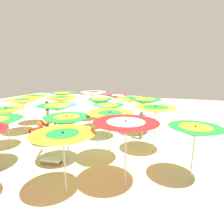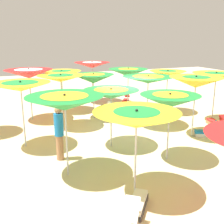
% 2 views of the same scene
% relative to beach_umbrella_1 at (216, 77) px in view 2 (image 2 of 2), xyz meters
% --- Properties ---
extents(ground, '(41.55, 41.55, 0.04)m').
position_rel_beach_umbrella_1_xyz_m(ground, '(0.04, -4.51, -2.19)').
color(ground, beige).
extents(beach_umbrella_1, '(2.19, 2.19, 2.41)m').
position_rel_beach_umbrella_1_xyz_m(beach_umbrella_1, '(0.00, 0.00, 0.00)').
color(beach_umbrella_1, '#B2B2B7').
rests_on(beach_umbrella_1, ground).
extents(beach_umbrella_2, '(1.91, 1.91, 2.31)m').
position_rel_beach_umbrella_1_xyz_m(beach_umbrella_2, '(-2.27, -1.13, -0.10)').
color(beach_umbrella_2, '#B2B2B7').
rests_on(beach_umbrella_2, ground).
extents(beach_umbrella_3, '(2.22, 2.22, 2.28)m').
position_rel_beach_umbrella_1_xyz_m(beach_umbrella_3, '(-4.12, -2.53, -0.16)').
color(beach_umbrella_3, '#B2B2B7').
rests_on(beach_umbrella_3, ground).
extents(beach_umbrella_4, '(2.17, 2.17, 2.53)m').
position_rel_beach_umbrella_1_xyz_m(beach_umbrella_4, '(-6.15, -4.00, 0.14)').
color(beach_umbrella_4, '#B2B2B7').
rests_on(beach_umbrella_4, ground).
extents(beach_umbrella_6, '(2.07, 2.07, 2.50)m').
position_rel_beach_umbrella_1_xyz_m(beach_umbrella_6, '(1.28, -2.20, 0.07)').
color(beach_umbrella_6, '#B2B2B7').
rests_on(beach_umbrella_6, ground).
extents(beach_umbrella_7, '(2.29, 2.29, 2.33)m').
position_rel_beach_umbrella_1_xyz_m(beach_umbrella_7, '(-0.69, -3.20, -0.05)').
color(beach_umbrella_7, '#B2B2B7').
rests_on(beach_umbrella_7, ground).
extents(beach_umbrella_8, '(2.02, 2.02, 2.27)m').
position_rel_beach_umbrella_1_xyz_m(beach_umbrella_8, '(-2.71, -5.08, -0.17)').
color(beach_umbrella_8, '#B2B2B7').
rests_on(beach_umbrella_8, ground).
extents(beach_umbrella_9, '(2.09, 2.09, 2.27)m').
position_rel_beach_umbrella_1_xyz_m(beach_umbrella_9, '(-4.70, -6.20, -0.16)').
color(beach_umbrella_9, '#B2B2B7').
rests_on(beach_umbrella_9, ground).
extents(beach_umbrella_11, '(1.91, 1.91, 2.26)m').
position_rel_beach_umbrella_1_xyz_m(beach_umbrella_11, '(2.76, -4.40, -0.17)').
color(beach_umbrella_11, '#B2B2B7').
rests_on(beach_umbrella_11, ground).
extents(beach_umbrella_12, '(2.00, 2.00, 2.20)m').
position_rel_beach_umbrella_1_xyz_m(beach_umbrella_12, '(0.99, -5.68, -0.18)').
color(beach_umbrella_12, '#B2B2B7').
rests_on(beach_umbrella_12, ground).
extents(beach_umbrella_13, '(2.05, 2.05, 2.41)m').
position_rel_beach_umbrella_1_xyz_m(beach_umbrella_13, '(-1.97, -6.83, 0.03)').
color(beach_umbrella_13, '#B2B2B7').
rests_on(beach_umbrella_13, ground).
extents(beach_umbrella_14, '(2.25, 2.25, 2.53)m').
position_rel_beach_umbrella_1_xyz_m(beach_umbrella_14, '(-3.63, -7.99, 0.10)').
color(beach_umbrella_14, '#B2B2B7').
rests_on(beach_umbrella_14, ground).
extents(beach_umbrella_16, '(2.13, 2.13, 2.27)m').
position_rel_beach_umbrella_1_xyz_m(beach_umbrella_16, '(4.21, -6.34, -0.15)').
color(beach_umbrella_16, '#B2B2B7').
rests_on(beach_umbrella_16, ground).
extents(beach_umbrella_17, '(2.15, 2.15, 2.45)m').
position_rel_beach_umbrella_1_xyz_m(beach_umbrella_17, '(2.56, -7.70, 0.02)').
color(beach_umbrella_17, '#B2B2B7').
rests_on(beach_umbrella_17, ground).
extents(beach_umbrella_18, '(2.10, 2.10, 2.46)m').
position_rel_beach_umbrella_1_xyz_m(beach_umbrella_18, '(-0.20, -8.63, 0.08)').
color(beach_umbrella_18, '#B2B2B7').
rests_on(beach_umbrella_18, ground).
extents(lounger_0, '(0.48, 1.22, 0.62)m').
position_rel_beach_umbrella_1_xyz_m(lounger_0, '(-3.05, -4.26, -1.96)').
color(lounger_0, olive).
rests_on(lounger_0, ground).
extents(lounger_1, '(1.27, 1.13, 0.65)m').
position_rel_beach_umbrella_1_xyz_m(lounger_1, '(4.92, -6.65, -1.96)').
color(lounger_1, '#333338').
rests_on(lounger_1, ground).
extents(lounger_2, '(1.31, 0.56, 0.68)m').
position_rel_beach_umbrella_1_xyz_m(lounger_2, '(0.68, -0.39, -1.96)').
color(lounger_2, olive).
rests_on(lounger_2, ground).
extents(lounger_4, '(1.29, 1.01, 0.59)m').
position_rel_beach_umbrella_1_xyz_m(lounger_4, '(-5.01, -2.24, -1.96)').
color(lounger_4, silver).
rests_on(lounger_4, ground).
extents(lounger_5, '(0.82, 1.15, 0.67)m').
position_rel_beach_umbrella_1_xyz_m(lounger_5, '(1.57, -1.63, -1.95)').
color(lounger_5, silver).
rests_on(lounger_5, ground).
extents(beachgoer_1, '(0.30, 0.30, 1.81)m').
position_rel_beach_umbrella_1_xyz_m(beachgoer_1, '(1.43, -7.68, -1.21)').
color(beachgoer_1, '#A3704C').
rests_on(beachgoer_1, ground).
extents(beach_ball, '(0.25, 0.25, 0.25)m').
position_rel_beach_umbrella_1_xyz_m(beach_ball, '(-5.01, -3.33, -2.04)').
color(beach_ball, white).
rests_on(beach_ball, ground).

